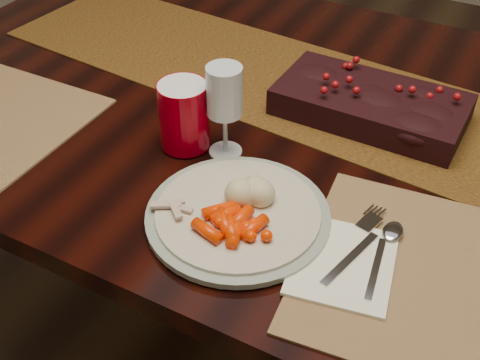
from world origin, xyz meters
The scene contains 14 objects.
floor centered at (0.00, 0.00, 0.00)m, with size 5.00×5.00×0.00m, color black.
dining_table centered at (0.00, 0.00, 0.38)m, with size 1.80×1.00×0.75m, color black.
table_runner centered at (0.05, 0.07, 0.75)m, with size 1.64×0.34×0.00m, color #40230A.
centerpiece centered at (0.06, 0.04, 0.79)m, with size 0.34×0.17×0.07m, color black, non-canonical shape.
placemat_main centered at (0.32, -0.28, 0.75)m, with size 0.46×0.34×0.00m, color #816047.
dinner_plate centered at (-0.02, -0.31, 0.76)m, with size 0.28×0.28×0.02m, color beige.
baby_carrots centered at (-0.01, -0.36, 0.78)m, with size 0.10×0.08×0.02m, color #FF3200, non-canonical shape.
mashed_potatoes centered at (-0.03, -0.27, 0.79)m, with size 0.08×0.07×0.04m, color #CEBB6D, non-canonical shape.
turkey_shreds centered at (-0.11, -0.36, 0.78)m, with size 0.08×0.07×0.02m, color tan, non-canonical shape.
napkin centered at (0.15, -0.33, 0.76)m, with size 0.14×0.16×0.01m, color white.
fork centered at (0.16, -0.30, 0.76)m, with size 0.02×0.16×0.00m, color silver, non-canonical shape.
spoon centered at (0.19, -0.29, 0.76)m, with size 0.03×0.15×0.00m, color #BABABB, non-canonical shape.
red_cup centered at (-0.19, -0.19, 0.81)m, with size 0.09×0.09×0.12m, color #9C0010.
wine_glass centered at (-0.12, -0.17, 0.83)m, with size 0.06×0.06×0.16m, color #AFC0D3, non-canonical shape.
Camera 1 is at (0.29, -0.89, 1.37)m, focal length 45.00 mm.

